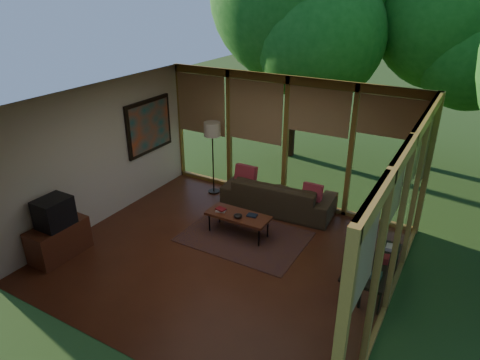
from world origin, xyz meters
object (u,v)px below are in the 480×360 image
Objects in this scene: floor_lamp at (212,133)px; side_console at (371,263)px; television at (54,212)px; sofa at (278,195)px; coffee_table at (238,216)px; media_cabinet at (59,240)px.

side_console is at bearing -21.74° from floor_lamp.
floor_lamp is at bearing 74.73° from television.
floor_lamp is 4.33m from side_console.
side_console is at bearing 142.23° from sofa.
sofa reaches higher than coffee_table.
media_cabinet is at bearing -105.58° from floor_lamp.
sofa is 4.26m from media_cabinet.
media_cabinet is 3.72m from floor_lamp.
floor_lamp reaches higher than side_console.
sofa is 1.64× the size of side_console.
television is at bearing -159.01° from side_console.
television is 0.46× the size of coffee_table.
floor_lamp is at bearing 158.26° from side_console.
floor_lamp is at bearing -5.04° from sofa.
media_cabinet is 0.71× the size of side_console.
television is at bearing -137.51° from coffee_table.
sofa is at bearing 146.26° from side_console.
television reaches higher than media_cabinet.
sofa is 1.39× the size of floor_lamp.
side_console is at bearing -6.09° from coffee_table.
side_console is (3.92, -1.56, -1.00)m from floor_lamp.
floor_lamp reaches higher than sofa.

